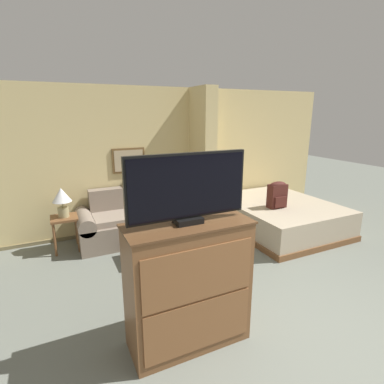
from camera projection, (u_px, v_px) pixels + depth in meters
ground_plane at (340, 365)px, 2.63m from camera, size 20.00×20.00×0.00m
wall_back at (172, 158)px, 5.77m from camera, size 7.00×0.16×2.60m
wall_partition_pillar at (202, 159)px, 5.61m from camera, size 0.24×0.67×2.60m
couch at (137, 221)px, 5.25m from camera, size 2.02×0.84×0.87m
coffee_table at (160, 235)px, 4.45m from camera, size 0.61×0.53×0.45m
side_table at (65, 223)px, 4.73m from camera, size 0.40×0.40×0.56m
table_lamp at (62, 198)px, 4.62m from camera, size 0.29×0.29×0.47m
tv_dresser at (188, 285)px, 2.76m from camera, size 1.14×0.48×1.22m
tv at (188, 188)px, 2.52m from camera, size 1.09×0.16×0.61m
bed at (277, 215)px, 5.69m from camera, size 1.80×2.18×0.52m
backpack at (277, 194)px, 5.23m from camera, size 0.33×0.20×0.47m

